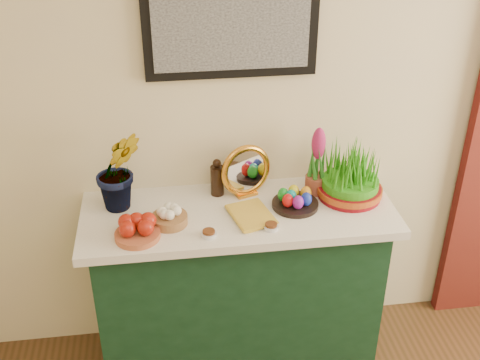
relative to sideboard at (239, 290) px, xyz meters
name	(u,v)px	position (x,y,z in m)	size (l,w,h in m)	color
sideboard	(239,290)	(0.00, 0.00, 0.00)	(1.30, 0.45, 0.85)	#143821
tablecloth	(238,213)	(0.00, 0.00, 0.45)	(1.40, 0.55, 0.04)	white
hyacinth_green	(117,158)	(-0.51, 0.09, 0.71)	(0.25, 0.21, 0.50)	#297520
apple_bowl	(137,230)	(-0.44, -0.16, 0.51)	(0.23, 0.23, 0.10)	#AD5633
garlic_basket	(169,217)	(-0.31, -0.07, 0.50)	(0.19, 0.19, 0.09)	#A07140
vinegar_cruet	(217,179)	(-0.08, 0.14, 0.55)	(0.06, 0.06, 0.18)	black
mirror	(246,171)	(0.05, 0.13, 0.58)	(0.25, 0.13, 0.25)	orange
book	(234,219)	(-0.03, -0.09, 0.48)	(0.15, 0.22, 0.03)	gold
spice_dish_left	(209,233)	(-0.15, -0.19, 0.48)	(0.07, 0.07, 0.03)	silver
spice_dish_right	(271,226)	(0.12, -0.17, 0.48)	(0.06, 0.06, 0.03)	silver
egg_plate	(295,200)	(0.25, -0.01, 0.50)	(0.27, 0.27, 0.09)	black
hyacinth_pink	(317,164)	(0.38, 0.10, 0.61)	(0.10, 0.10, 0.33)	#984934
wheatgrass_sabzeh	(351,176)	(0.52, 0.04, 0.57)	(0.30, 0.30, 0.24)	maroon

